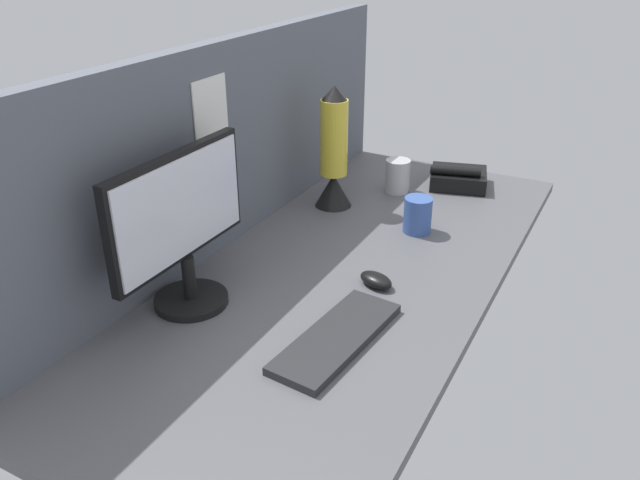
# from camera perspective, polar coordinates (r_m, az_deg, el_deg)

# --- Properties ---
(ground_plane) EXTENTS (1.80, 0.80, 0.03)m
(ground_plane) POSITION_cam_1_polar(r_m,az_deg,el_deg) (1.73, 2.03, -2.78)
(ground_plane) COLOR #515156
(cubicle_wall_back) EXTENTS (1.80, 0.06, 0.57)m
(cubicle_wall_back) POSITION_cam_1_polar(r_m,az_deg,el_deg) (1.79, -8.77, 8.40)
(cubicle_wall_back) COLOR #565B66
(cubicle_wall_back) RESTS_ON ground_plane
(monitor) EXTENTS (0.44, 0.18, 0.38)m
(monitor) POSITION_cam_1_polar(r_m,az_deg,el_deg) (1.49, -12.41, 1.46)
(monitor) COLOR black
(monitor) RESTS_ON ground_plane
(keyboard) EXTENTS (0.38, 0.16, 0.02)m
(keyboard) POSITION_cam_1_polar(r_m,az_deg,el_deg) (1.42, 1.53, -8.80)
(keyboard) COLOR #262628
(keyboard) RESTS_ON ground_plane
(mouse) EXTENTS (0.08, 0.11, 0.03)m
(mouse) POSITION_cam_1_polar(r_m,az_deg,el_deg) (1.63, 5.07, -3.61)
(mouse) COLOR black
(mouse) RESTS_ON ground_plane
(mug_ceramic_blue) EXTENTS (0.08, 0.08, 0.11)m
(mug_ceramic_blue) POSITION_cam_1_polar(r_m,az_deg,el_deg) (1.91, 8.79, 2.25)
(mug_ceramic_blue) COLOR #38569E
(mug_ceramic_blue) RESTS_ON ground_plane
(mug_steel) EXTENTS (0.08, 0.08, 0.11)m
(mug_steel) POSITION_cam_1_polar(r_m,az_deg,el_deg) (2.20, 7.01, 5.75)
(mug_steel) COLOR #B2B2B7
(mug_steel) RESTS_ON ground_plane
(lava_lamp) EXTENTS (0.12, 0.12, 0.39)m
(lava_lamp) POSITION_cam_1_polar(r_m,az_deg,el_deg) (2.03, 1.25, 7.45)
(lava_lamp) COLOR black
(lava_lamp) RESTS_ON ground_plane
(desk_phone) EXTENTS (0.21, 0.23, 0.09)m
(desk_phone) POSITION_cam_1_polar(r_m,az_deg,el_deg) (2.29, 12.34, 5.50)
(desk_phone) COLOR black
(desk_phone) RESTS_ON ground_plane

